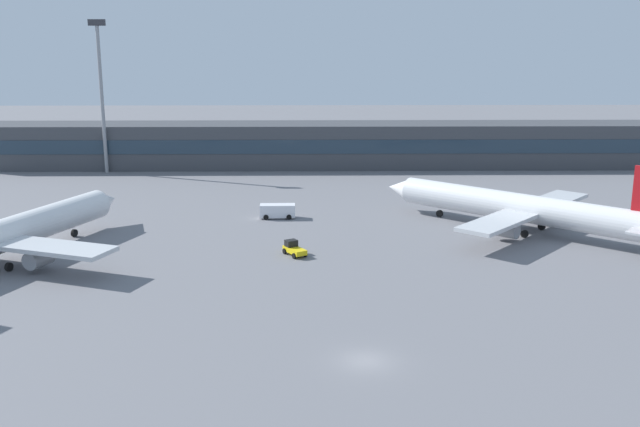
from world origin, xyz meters
name	(u,v)px	position (x,y,z in m)	size (l,w,h in m)	color
ground_plane	(343,235)	(0.00, 40.00, 0.00)	(400.00, 400.00, 0.00)	slate
terminal_building	(332,145)	(0.00, 95.13, 4.50)	(142.43, 12.13, 9.00)	#3F4247
airplane_near	(3,236)	(-40.90, 27.70, 3.35)	(30.59, 42.69, 11.00)	silver
airplane_mid	(519,208)	(24.31, 41.72, 3.34)	(35.14, 32.50, 10.95)	white
baggage_tug_yellow	(294,249)	(-6.58, 30.61, 0.80)	(3.14, 3.86, 1.75)	yellow
service_van_white	(278,211)	(-9.37, 49.68, 1.11)	(5.24, 2.40, 2.08)	white
floodlight_tower_west	(101,87)	(-45.19, 88.28, 16.92)	(3.20, 0.80, 29.69)	gray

